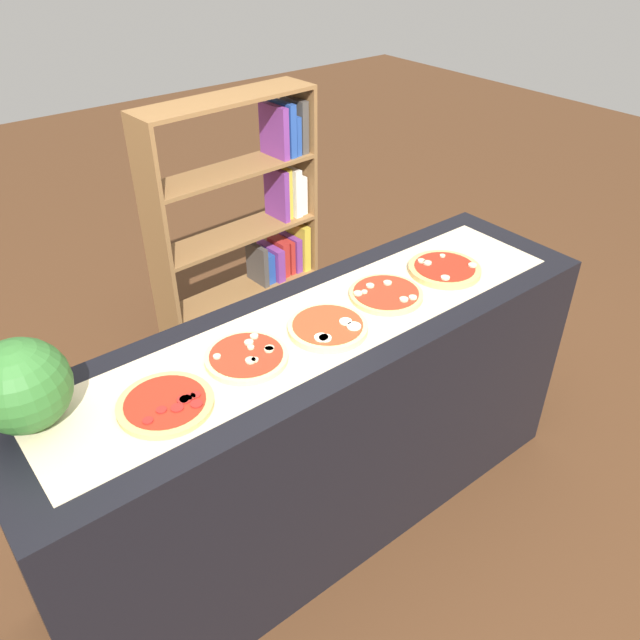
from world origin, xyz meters
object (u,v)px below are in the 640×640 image
pizza_mushroom_3 (386,294)px  watermelon (22,386)px  pizza_mozzarella_2 (328,327)px  pizza_mushroom_4 (444,269)px  bookshelf (259,233)px  pizza_pepperoni_0 (166,404)px  pizza_mushroom_1 (247,357)px

pizza_mushroom_3 → watermelon: 1.14m
pizza_mozzarella_2 → pizza_mushroom_4: (0.56, 0.02, -0.00)m
pizza_mozzarella_2 → pizza_mushroom_4: bearing=2.5°
pizza_mushroom_4 → bookshelf: bearing=92.0°
pizza_mushroom_4 → bookshelf: 1.19m
pizza_pepperoni_0 → bookshelf: 1.63m
pizza_mushroom_4 → pizza_pepperoni_0: bearing=-178.5°
pizza_mushroom_4 → watermelon: 1.42m
pizza_pepperoni_0 → watermelon: size_ratio=1.06×
pizza_pepperoni_0 → pizza_mozzarella_2: pizza_mozzarella_2 is taller
pizza_mozzarella_2 → bookshelf: bookshelf is taller
pizza_mushroom_1 → pizza_mozzarella_2: size_ratio=0.98×
pizza_mushroom_1 → pizza_mushroom_3: 0.56m
watermelon → bookshelf: 1.76m
pizza_mushroom_4 → bookshelf: (-0.04, 1.16, -0.29)m
watermelon → bookshelf: size_ratio=0.19×
pizza_mushroom_4 → bookshelf: size_ratio=0.20×
pizza_mushroom_3 → pizza_mushroom_4: size_ratio=0.96×
pizza_mozzarella_2 → pizza_mushroom_3: (0.28, 0.03, -0.00)m
pizza_pepperoni_0 → pizza_mushroom_3: size_ratio=1.04×
pizza_pepperoni_0 → watermelon: (-0.29, 0.16, 0.11)m
pizza_pepperoni_0 → pizza_mushroom_3: (0.84, 0.04, 0.00)m
pizza_mozzarella_2 → watermelon: (-0.85, 0.15, 0.11)m
pizza_mushroom_1 → pizza_mushroom_4: pizza_mushroom_4 is taller
pizza_mushroom_1 → pizza_mozzarella_2: pizza_mozzarella_2 is taller
pizza_mozzarella_2 → bookshelf: bearing=66.4°
pizza_mushroom_1 → pizza_mushroom_4: size_ratio=0.95×
pizza_mushroom_4 → pizza_mozzarella_2: bearing=-177.5°
pizza_mozzarella_2 → watermelon: 0.87m
pizza_mushroom_1 → pizza_mozzarella_2: bearing=-6.8°
watermelon → bookshelf: (1.37, 1.03, -0.40)m
pizza_mozzarella_2 → pizza_mushroom_3: size_ratio=1.01×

